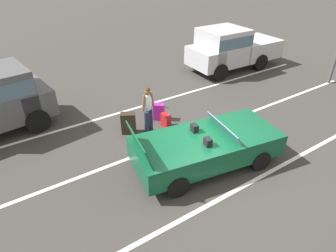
# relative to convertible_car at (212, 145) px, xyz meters

# --- Properties ---
(ground_plane) EXTENTS (80.00, 80.00, 0.00)m
(ground_plane) POSITION_rel_convertible_car_xyz_m (-0.20, 0.03, -0.59)
(ground_plane) COLOR #383533
(lot_line_near) EXTENTS (18.00, 0.12, 0.01)m
(lot_line_near) POSITION_rel_convertible_car_xyz_m (-0.20, -1.27, -0.59)
(lot_line_near) COLOR silver
(lot_line_near) RESTS_ON ground_plane
(lot_line_mid) EXTENTS (18.00, 0.12, 0.01)m
(lot_line_mid) POSITION_rel_convertible_car_xyz_m (-0.20, 1.43, -0.59)
(lot_line_mid) COLOR silver
(lot_line_mid) RESTS_ON ground_plane
(lot_line_far) EXTENTS (18.00, 0.12, 0.01)m
(lot_line_far) POSITION_rel_convertible_car_xyz_m (-0.20, 4.13, -0.59)
(lot_line_far) COLOR silver
(lot_line_far) RESTS_ON ground_plane
(convertible_car) EXTENTS (4.37, 2.41, 1.53)m
(convertible_car) POSITION_rel_convertible_car_xyz_m (0.00, 0.00, 0.00)
(convertible_car) COLOR #0F4C2D
(convertible_car) RESTS_ON ground_plane
(suitcase_large_black) EXTENTS (0.56, 0.47, 0.74)m
(suitcase_large_black) POSITION_rel_convertible_car_xyz_m (-1.31, 2.71, -0.22)
(suitcase_large_black) COLOR #2D2319
(suitcase_large_black) RESTS_ON ground_plane
(suitcase_medium_bright) EXTENTS (0.46, 0.44, 0.62)m
(suitcase_medium_bright) POSITION_rel_convertible_car_xyz_m (0.00, 2.90, -0.28)
(suitcase_medium_bright) COLOR #991E8C
(suitcase_medium_bright) RESTS_ON ground_plane
(suitcase_small_carryon) EXTENTS (0.23, 0.36, 0.75)m
(suitcase_small_carryon) POSITION_rel_convertible_car_xyz_m (-0.06, 2.35, -0.34)
(suitcase_small_carryon) COLOR red
(suitcase_small_carryon) RESTS_ON ground_plane
(traveler_person) EXTENTS (0.59, 0.32, 1.65)m
(traveler_person) POSITION_rel_convertible_car_xyz_m (-0.74, 2.35, 0.34)
(traveler_person) COLOR #1E2338
(traveler_person) RESTS_ON ground_plane
(parked_pickup_truck_near) EXTENTS (5.05, 2.18, 2.10)m
(parked_pickup_truck_near) POSITION_rel_convertible_car_xyz_m (5.62, 5.33, 0.51)
(parked_pickup_truck_near) COLOR #B2B2B7
(parked_pickup_truck_near) RESTS_ON ground_plane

